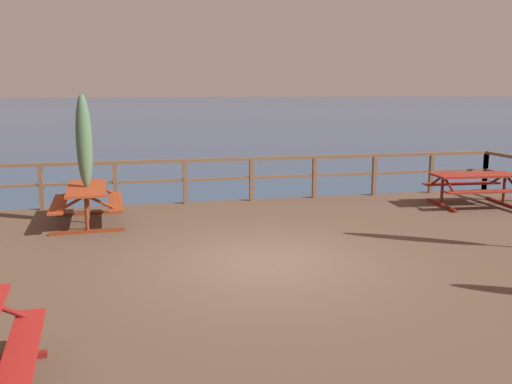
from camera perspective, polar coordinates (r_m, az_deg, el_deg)
name	(u,v)px	position (r m, az deg, el deg)	size (l,w,h in m)	color
ground_plane	(266,299)	(9.07, 1.08, -11.10)	(600.00, 600.00, 0.00)	navy
wooden_deck	(266,280)	(8.96, 1.08, -9.20)	(15.14, 10.13, 0.64)	brown
railing_waterside_far	(219,172)	(13.40, -3.92, 2.07)	(14.94, 0.10, 1.09)	brown
picnic_table_mid_left	(474,182)	(13.98, 21.81, 0.93)	(2.05, 1.55, 0.78)	maroon
picnic_table_back_left	(87,197)	(11.75, -17.23, -0.47)	(1.50, 2.10, 0.78)	#993819
patio_umbrella_tall_back_left	(84,142)	(11.63, -17.52, 5.00)	(0.32, 0.32, 2.65)	#4C3828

